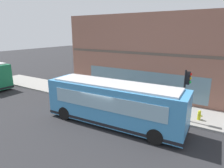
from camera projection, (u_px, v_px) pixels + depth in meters
ground at (105, 123)px, 14.22m from camera, size 120.00×120.00×0.00m
sidewalk_curb at (132, 103)px, 17.92m from camera, size 3.82×40.00×0.15m
building_corner at (158, 53)px, 22.39m from camera, size 9.63×17.54×8.17m
city_bus_nearside at (114, 104)px, 13.71m from camera, size 2.98×10.14×3.07m
traffic_light_near_corner at (186, 86)px, 13.70m from camera, size 0.32×0.49×3.75m
fire_hydrant at (199, 115)px, 14.32m from camera, size 0.35×0.35×0.74m
pedestrian_walking_along_curb at (76, 83)px, 21.21m from camera, size 0.32×0.32×1.56m
pedestrian_by_light_pole at (159, 93)px, 17.31m from camera, size 0.32×0.32×1.72m
pedestrian_near_hydrant at (142, 91)px, 17.91m from camera, size 0.32×0.32×1.82m
newspaper_vending_box at (153, 102)px, 16.66m from camera, size 0.44×0.43×0.90m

